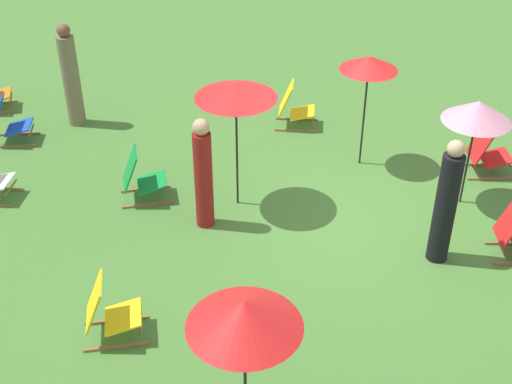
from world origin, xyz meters
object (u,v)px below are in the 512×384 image
object	(u,v)px
umbrella_2	(236,91)
person_2	(203,175)
umbrella_0	(244,314)
deckchair_4	(141,178)
deckchair_0	(9,122)
deckchair_3	(109,312)
deckchair_6	(294,107)
umbrella_1	(478,111)
person_3	(446,205)
person_1	(71,78)
deckchair_2	(487,153)
umbrella_3	(369,64)

from	to	relation	value
umbrella_2	person_2	world-z (taller)	umbrella_2
umbrella_0	person_2	bearing A→B (deg)	6.03
deckchair_4	umbrella_2	xyz separation A→B (m)	(-0.23, -1.44, 1.48)
deckchair_0	deckchair_3	world-z (taller)	same
deckchair_6	umbrella_1	size ratio (longest dim) A/B	0.49
person_3	umbrella_0	bearing A→B (deg)	-79.77
umbrella_0	person_1	world-z (taller)	person_1
deckchair_2	deckchair_6	distance (m)	3.40
umbrella_2	umbrella_3	size ratio (longest dim) A/B	1.04
umbrella_3	umbrella_1	bearing A→B (deg)	-133.29
deckchair_4	deckchair_6	xyz separation A→B (m)	(2.16, -2.57, 0.00)
deckchair_0	person_2	bearing A→B (deg)	-130.05
umbrella_1	person_3	bearing A→B (deg)	149.88
person_2	person_3	bearing A→B (deg)	8.98
deckchair_2	deckchair_6	xyz separation A→B (m)	(1.80, 2.89, 0.00)
deckchair_4	umbrella_0	xyz separation A→B (m)	(-4.26, -1.32, 1.18)
umbrella_3	person_3	world-z (taller)	umbrella_3
umbrella_3	deckchair_2	bearing A→B (deg)	-102.55
deckchair_3	umbrella_2	bearing A→B (deg)	-36.60
umbrella_1	umbrella_2	distance (m)	3.39
deckchair_3	umbrella_3	size ratio (longest dim) A/B	0.44
deckchair_3	deckchair_4	distance (m)	2.89
umbrella_3	deckchair_3	bearing A→B (deg)	134.84
umbrella_3	person_2	size ratio (longest dim) A/B	1.10
deckchair_3	umbrella_0	xyz separation A→B (m)	(-1.38, -1.50, 1.18)
deckchair_2	umbrella_2	world-z (taller)	umbrella_2
deckchair_0	person_2	xyz separation A→B (m)	(-2.67, -3.33, 0.47)
umbrella_2	person_3	xyz separation A→B (m)	(-1.50, -2.63, -0.98)
person_1	umbrella_2	bearing A→B (deg)	-118.34
deckchair_0	deckchair_3	bearing A→B (deg)	-156.84
umbrella_1	umbrella_3	size ratio (longest dim) A/B	0.90
umbrella_2	person_1	distance (m)	4.04
deckchair_6	umbrella_2	world-z (taller)	umbrella_2
deckchair_0	umbrella_3	distance (m)	6.16
deckchair_3	person_3	distance (m)	4.43
deckchair_2	deckchair_4	world-z (taller)	same
umbrella_3	person_1	xyz separation A→B (m)	(1.76, 4.85, -0.87)
deckchair_2	umbrella_2	bearing A→B (deg)	99.82
umbrella_1	umbrella_2	size ratio (longest dim) A/B	0.86
deckchair_6	umbrella_1	distance (m)	3.62
deckchair_0	deckchair_2	bearing A→B (deg)	-102.82
umbrella_1	umbrella_3	distance (m)	1.81
umbrella_2	person_2	bearing A→B (deg)	135.23
deckchair_3	person_3	xyz separation A→B (m)	(1.15, -4.25, 0.50)
person_2	person_1	bearing A→B (deg)	151.82
umbrella_2	umbrella_3	xyz separation A→B (m)	(1.02, -2.07, -0.09)
deckchair_3	deckchair_4	bearing A→B (deg)	-8.75
person_3	person_2	bearing A→B (deg)	-140.32
person_2	person_3	world-z (taller)	person_3
umbrella_0	deckchair_3	bearing A→B (deg)	47.42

